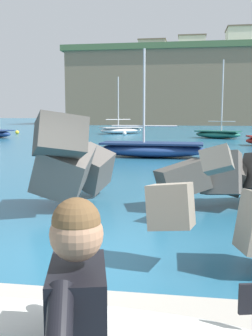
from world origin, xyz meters
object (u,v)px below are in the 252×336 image
boat_near_right (152,149)px  boat_far_left (121,130)px  station_building_east (239,40)px  mooring_buoy_inner (125,133)px  station_building_west (250,46)px  boat_mid_left (218,134)px  station_building_annex (152,51)px  station_building_central (192,46)px  mooring_buoy_middle (17,132)px

boat_near_right → boat_far_left: boat_far_left is taller
boat_near_right → station_building_east: (13.27, 73.83, 18.54)m
boat_far_left → mooring_buoy_inner: (0.91, -3.27, -0.24)m
boat_far_left → station_building_west: 60.76m
boat_mid_left → boat_far_left: (-10.57, 7.04, 0.01)m
station_building_annex → boat_near_right: bearing=-84.9°
boat_far_left → mooring_buoy_inner: boat_far_left is taller
station_building_central → boat_far_left: bearing=-98.8°
boat_near_right → station_building_east: size_ratio=0.81×
boat_near_right → boat_mid_left: size_ratio=0.82×
mooring_buoy_inner → station_building_east: bearing=71.0°
station_building_east → station_building_annex: size_ratio=0.99×
station_building_east → boat_mid_left: bearing=-98.5°
station_building_annex → station_building_east: bearing=-33.2°
mooring_buoy_middle → mooring_buoy_inner: bearing=-3.0°
boat_far_left → boat_mid_left: bearing=-33.7°
station_building_west → station_building_central: size_ratio=1.14×
station_building_central → mooring_buoy_inner: bearing=-97.4°
boat_mid_left → station_building_west: bearing=79.3°
boat_mid_left → station_building_west: 64.38m
station_building_central → boat_mid_left: bearing=-88.0°
boat_near_right → boat_mid_left: (4.81, 17.34, -0.01)m
mooring_buoy_inner → station_building_west: 63.43m
boat_near_right → station_building_west: (16.25, 78.12, 17.86)m
boat_far_left → mooring_buoy_middle: (-11.80, -2.60, -0.24)m
boat_mid_left → station_building_east: size_ratio=0.99×
mooring_buoy_middle → station_building_east: 63.34m
station_building_east → boat_far_left: bearing=-111.1°
station_building_central → station_building_annex: bearing=139.5°
boat_far_left → station_building_east: bearing=68.9°
boat_mid_left → mooring_buoy_inner: 10.38m
boat_far_left → station_building_annex: 65.95m
mooring_buoy_inner → station_building_annex: (-2.91, 66.48, 18.94)m
boat_near_right → mooring_buoy_inner: boat_near_right is taller
station_building_west → station_building_east: 5.27m
mooring_buoy_inner → station_building_west: size_ratio=0.06×
station_building_east → station_building_annex: station_building_annex is taller
boat_mid_left → station_building_east: bearing=81.5°
boat_near_right → mooring_buoy_middle: 27.98m
station_building_east → station_building_west: bearing=55.3°
boat_near_right → station_building_annex: station_building_annex is taller
boat_near_right → boat_far_left: bearing=103.3°
boat_near_right → station_building_central: station_building_central is taller
boat_near_right → station_building_annex: 89.90m
station_building_west → station_building_east: (-2.98, -4.30, 0.68)m
boat_near_right → station_building_central: (2.67, 78.67, 18.28)m
station_building_east → station_building_annex: (-21.03, 13.77, 0.17)m
boat_near_right → mooring_buoy_middle: bearing=128.9°
station_building_central → station_building_annex: size_ratio=0.90×
station_building_west → station_building_central: (-13.58, 0.55, 0.42)m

